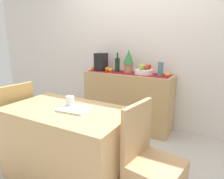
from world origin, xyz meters
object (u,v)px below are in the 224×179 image
Objects in this scene: coffee_cup at (70,102)px; wine_bottle at (117,65)px; sideboard_console at (128,100)px; open_book at (74,109)px; fruit_bowl at (144,72)px; coffee_maker at (101,62)px; ceramic_vase at (161,69)px; potted_plant at (129,60)px; chair_near_window at (13,135)px; dining_table at (69,144)px.

wine_bottle is at bearing 98.26° from coffee_cup.
sideboard_console reaches higher than open_book.
coffee_maker is at bearing 180.00° from fruit_bowl.
ceramic_vase is at bearing 0.00° from sideboard_console.
chair_near_window is (-0.84, -1.42, -0.80)m from potted_plant.
chair_near_window reaches higher than dining_table.
sideboard_console is 4.59× the size of wine_bottle.
potted_plant is at bearing 90.88° from dining_table.
sideboard_console is 7.10× the size of ceramic_vase.
sideboard_console is 13.02× the size of coffee_cup.
ceramic_vase reaches higher than fruit_bowl.
potted_plant is at bearing 0.00° from sideboard_console.
ceramic_vase is (0.68, 0.00, -0.02)m from wine_bottle.
potted_plant reaches higher than sideboard_console.
wine_bottle is 0.68m from ceramic_vase.
coffee_cup is 0.12× the size of chair_near_window.
sideboard_console is at bearing 180.00° from potted_plant.
wine_bottle is (-0.43, 0.00, 0.08)m from fruit_bowl.
open_book is at bearing -67.29° from coffee_maker.
wine_bottle is at bearing 65.26° from chair_near_window.
coffee_maker is 0.98m from ceramic_vase.
chair_near_window is at bearing -179.88° from dining_table.
ceramic_vase is (0.25, 0.00, 0.06)m from fruit_bowl.
coffee_maker reaches higher than fruit_bowl.
fruit_bowl is 0.96× the size of open_book.
open_book is 2.68× the size of coffee_cup.
fruit_bowl reaches higher than chair_near_window.
fruit_bowl is 0.91× the size of wine_bottle.
potted_plant is at bearing 59.31° from chair_near_window.
sideboard_console is at bearing 0.00° from coffee_maker.
dining_table is at bearing -89.00° from sideboard_console.
sideboard_console is 0.75m from coffee_maker.
potted_plant reaches higher than coffee_maker.
chair_near_window is at bearing 175.36° from open_book.
dining_table is 4.29× the size of open_book.
wine_bottle reaches higher than fruit_bowl.
fruit_bowl is (0.25, 0.00, 0.47)m from sideboard_console.
ceramic_vase is 0.21× the size of chair_near_window.
ceramic_vase is at bearing 0.00° from coffee_maker.
fruit_bowl is 2.57× the size of coffee_cup.
wine_bottle reaches higher than dining_table.
fruit_bowl is 1.43m from open_book.
coffee_cup is (-0.10, 0.06, 0.04)m from open_book.
ceramic_vase reaches higher than dining_table.
ceramic_vase is (0.98, 0.00, -0.04)m from coffee_maker.
coffee_maker is at bearing 110.07° from coffee_cup.
potted_plant reaches higher than ceramic_vase.
ceramic_vase is 0.50m from potted_plant.
dining_table is (0.02, -1.42, -0.70)m from potted_plant.
chair_near_window is at bearing -175.32° from coffee_cup.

